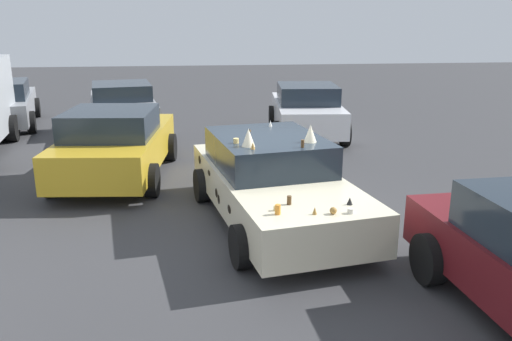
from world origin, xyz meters
TOP-DOWN VIEW (x-y plane):
  - ground_plane at (0.00, 0.00)m, footprint 60.00×60.00m
  - art_car_decorated at (0.09, 0.02)m, footprint 4.70×2.61m
  - parked_sedan_far_left at (8.79, 7.05)m, footprint 4.70×2.63m
  - parked_sedan_near_left at (2.89, 2.86)m, footprint 4.35×2.38m
  - parked_sedan_behind_left at (7.68, 3.31)m, footprint 4.35×2.51m
  - parked_sedan_row_back_center at (6.38, -1.90)m, footprint 4.10×2.25m

SIDE VIEW (x-z plane):
  - ground_plane at x=0.00m, z-range 0.00..0.00m
  - art_car_decorated at x=0.09m, z-range -0.13..1.52m
  - parked_sedan_far_left at x=8.79m, z-range 0.01..1.43m
  - parked_sedan_behind_left at x=7.68m, z-range 0.01..1.43m
  - parked_sedan_near_left at x=2.89m, z-range -0.01..1.47m
  - parked_sedan_row_back_center at x=6.38m, z-range 0.01..1.46m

